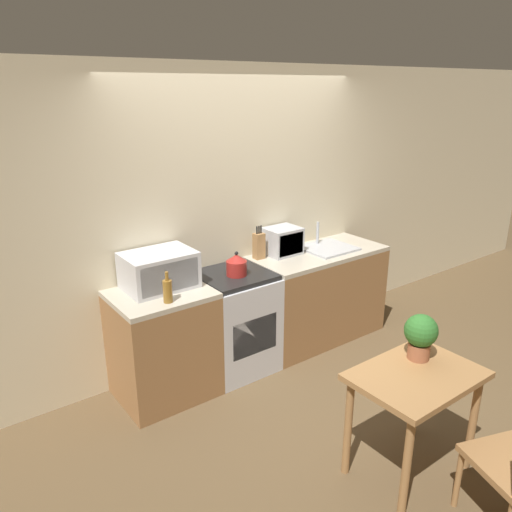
{
  "coord_description": "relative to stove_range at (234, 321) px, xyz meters",
  "views": [
    {
      "loc": [
        -2.51,
        -2.66,
        2.41
      ],
      "look_at": [
        -0.14,
        0.52,
        1.05
      ],
      "focal_mm": 35.0,
      "sensor_mm": 36.0,
      "label": 1
    }
  ],
  "objects": [
    {
      "name": "counter_right_run",
      "position": [
        0.99,
        0.0,
        0.0
      ],
      "size": [
        1.36,
        0.62,
        0.9
      ],
      "color": "olive",
      "rests_on": "ground_plane"
    },
    {
      "name": "toaster_oven",
      "position": [
        0.66,
        0.15,
        0.58
      ],
      "size": [
        0.32,
        0.27,
        0.25
      ],
      "color": "#ADAFB5",
      "rests_on": "counter_right_run"
    },
    {
      "name": "sink_basin",
      "position": [
        1.11,
        0.01,
        0.47
      ],
      "size": [
        0.48,
        0.44,
        0.24
      ],
      "color": "#ADAFB5",
      "rests_on": "counter_right_run"
    },
    {
      "name": "bottle",
      "position": [
        -0.72,
        -0.2,
        0.54
      ],
      "size": [
        0.07,
        0.07,
        0.24
      ],
      "color": "olive",
      "rests_on": "counter_left_run"
    },
    {
      "name": "ground_plane",
      "position": [
        0.3,
        -0.62,
        -0.45
      ],
      "size": [
        16.0,
        16.0,
        0.0
      ],
      "primitive_type": "plane",
      "color": "brown"
    },
    {
      "name": "potted_plant",
      "position": [
        0.34,
        -1.63,
        0.46
      ],
      "size": [
        0.21,
        0.21,
        0.31
      ],
      "color": "#9E5B3D",
      "rests_on": "dining_table"
    },
    {
      "name": "dining_table",
      "position": [
        0.19,
        -1.73,
        0.16
      ],
      "size": [
        0.8,
        0.57,
        0.73
      ],
      "color": "#9E7042",
      "rests_on": "ground_plane"
    },
    {
      "name": "microwave",
      "position": [
        -0.64,
        0.09,
        0.6
      ],
      "size": [
        0.54,
        0.39,
        0.29
      ],
      "color": "silver",
      "rests_on": "counter_left_run"
    },
    {
      "name": "counter_left_run",
      "position": [
        -0.69,
        0.0,
        0.0
      ],
      "size": [
        0.75,
        0.62,
        0.9
      ],
      "color": "olive",
      "rests_on": "ground_plane"
    },
    {
      "name": "stove_range",
      "position": [
        0.0,
        0.0,
        0.0
      ],
      "size": [
        0.62,
        0.62,
        0.9
      ],
      "color": "silver",
      "rests_on": "ground_plane"
    },
    {
      "name": "wall_back",
      "position": [
        0.3,
        0.34,
        0.85
      ],
      "size": [
        10.0,
        0.06,
        2.6
      ],
      "color": "beige",
      "rests_on": "ground_plane"
    },
    {
      "name": "kettle",
      "position": [
        -0.0,
        -0.05,
        0.54
      ],
      "size": [
        0.17,
        0.17,
        0.21
      ],
      "color": "maroon",
      "rests_on": "stove_range"
    },
    {
      "name": "knife_block",
      "position": [
        0.41,
        0.18,
        0.58
      ],
      "size": [
        0.09,
        0.08,
        0.31
      ],
      "color": "#9E7042",
      "rests_on": "counter_right_run"
    }
  ]
}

